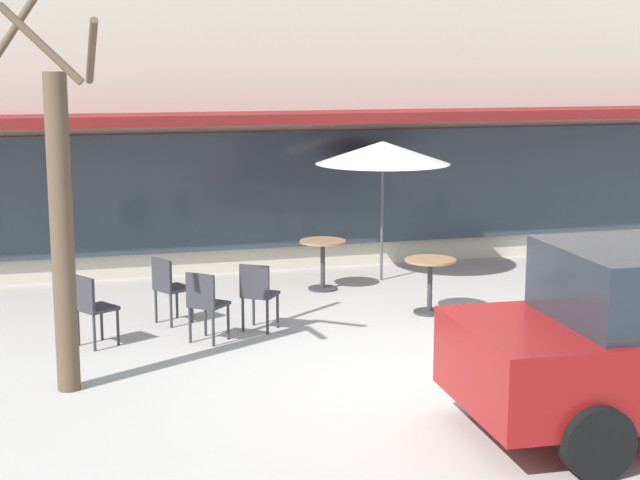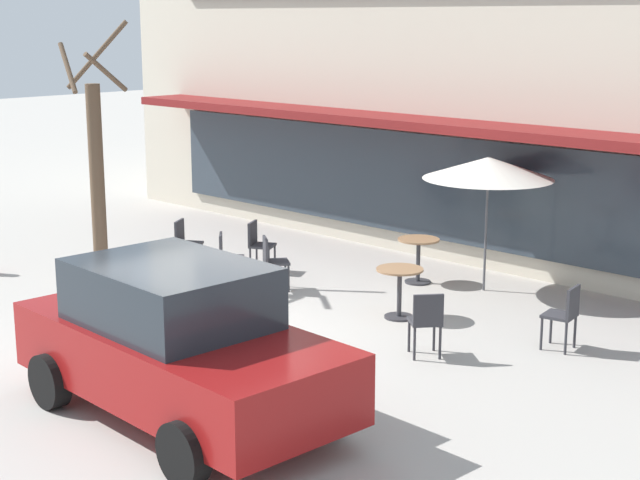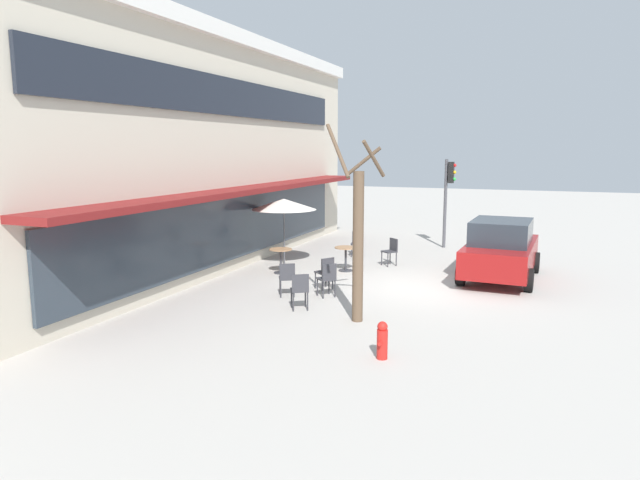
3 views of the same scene
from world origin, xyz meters
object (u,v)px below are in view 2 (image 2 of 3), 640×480
Objects in this scene: cafe_chair_0 at (227,255)px; cafe_chair_1 at (426,319)px; patio_umbrella_green_folded at (488,168)px; cafe_chair_5 at (565,312)px; cafe_table_near_wall at (400,284)px; cafe_chair_2 at (272,259)px; parked_sedan at (178,343)px; cafe_chair_3 at (258,242)px; cafe_table_streetside at (418,253)px; cafe_chair_4 at (185,241)px; street_tree at (97,173)px.

cafe_chair_0 is 1.00× the size of cafe_chair_1.
patio_umbrella_green_folded reaches higher than cafe_chair_0.
cafe_table_near_wall is at bearing -170.43° from cafe_chair_5.
cafe_chair_2 is 0.21× the size of parked_sedan.
cafe_chair_3 is (-1.05, 0.67, 0.00)m from cafe_chair_2.
cafe_chair_2 is 1.00× the size of cafe_chair_5.
cafe_chair_5 is at bearing 69.26° from parked_sedan.
cafe_chair_4 reaches higher than cafe_table_streetside.
cafe_chair_5 is 0.21× the size of street_tree.
cafe_chair_4 is (-1.02, -0.81, 0.00)m from cafe_chair_3.
street_tree is (-7.38, -2.36, 1.34)m from cafe_chair_5.
cafe_chair_0 and cafe_chair_2 have the same top height.
street_tree is (-4.91, -4.08, -0.15)m from patio_umbrella_green_folded.
street_tree is (-3.84, -3.69, 1.35)m from cafe_table_streetside.
cafe_chair_3 is 1.00× the size of cafe_chair_5.
cafe_chair_3 is (-2.48, -1.36, 0.01)m from cafe_table_streetside.
cafe_chair_0 is (-3.23, -2.73, -1.50)m from patio_umbrella_green_folded.
cafe_chair_4 is at bearing -173.26° from cafe_chair_5.
cafe_chair_5 is at bearing 6.74° from cafe_chair_4.
cafe_chair_3 is 6.03m from cafe_chair_5.
patio_umbrella_green_folded is 4.23m from cafe_chair_3.
cafe_chair_0 is 1.00× the size of cafe_chair_2.
cafe_table_streetside is at bearing -160.45° from patio_umbrella_green_folded.
cafe_chair_0 and cafe_chair_4 have the same top height.
street_tree is (-2.41, -1.67, 1.34)m from cafe_chair_2.
cafe_chair_3 is (-3.56, -1.74, -1.50)m from patio_umbrella_green_folded.
patio_umbrella_green_folded reaches higher than cafe_chair_3.
cafe_table_near_wall is at bearing 97.60° from parked_sedan.
cafe_chair_1 is 0.21× the size of street_tree.
cafe_chair_1 and cafe_chair_5 have the same top height.
cafe_table_near_wall is 1.00× the size of cafe_table_streetside.
patio_umbrella_green_folded is at bearing 26.05° from cafe_chair_3.
parked_sedan is (3.80, -3.98, 0.35)m from cafe_chair_0.
cafe_table_streetside is 2.48m from cafe_chair_2.
cafe_table_near_wall is at bearing -90.98° from patio_umbrella_green_folded.
cafe_chair_1 is at bearing -12.29° from cafe_chair_2.
cafe_chair_4 is at bearing 141.03° from parked_sedan.
street_tree is (-4.87, -1.94, 1.35)m from cafe_table_near_wall.
cafe_chair_4 is at bearing -176.10° from cafe_chair_2.
cafe_chair_5 is (1.15, 1.53, 0.00)m from cafe_chair_1.
cafe_table_streetside is 3.73m from cafe_chair_1.
cafe_chair_1 reaches higher than cafe_table_streetside.
cafe_table_near_wall is at bearing 10.62° from cafe_chair_0.
cafe_chair_1 is 1.00× the size of cafe_chair_5.
cafe_chair_4 is (-3.51, -2.16, 0.01)m from cafe_table_streetside.
cafe_chair_3 is 1.30m from cafe_chair_4.
cafe_chair_4 is at bearing -148.33° from cafe_table_streetside.
cafe_chair_2 is at bearing 125.52° from parked_sedan.
parked_sedan is (0.61, -4.58, 0.36)m from cafe_table_near_wall.
cafe_chair_5 is (6.03, 0.03, 0.00)m from cafe_chair_3.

